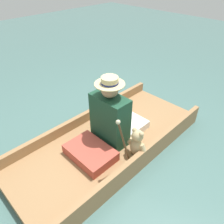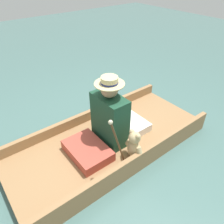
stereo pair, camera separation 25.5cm
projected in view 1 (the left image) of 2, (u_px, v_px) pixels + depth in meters
ground_plane at (109, 147)px, 2.86m from camera, size 16.00×16.00×0.00m
punt_boat at (109, 142)px, 2.81m from camera, size 1.08×2.56×0.27m
seat_cushion at (90, 153)px, 2.50m from camera, size 0.56×0.39×0.12m
seated_person at (114, 117)px, 2.62m from camera, size 0.46×0.71×0.88m
teddy_bear at (137, 143)px, 2.46m from camera, size 0.26×0.15×0.37m
wine_glass at (113, 109)px, 3.17m from camera, size 0.10×0.10×0.13m
walking_cane at (123, 140)px, 2.14m from camera, size 0.04×0.24×0.72m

